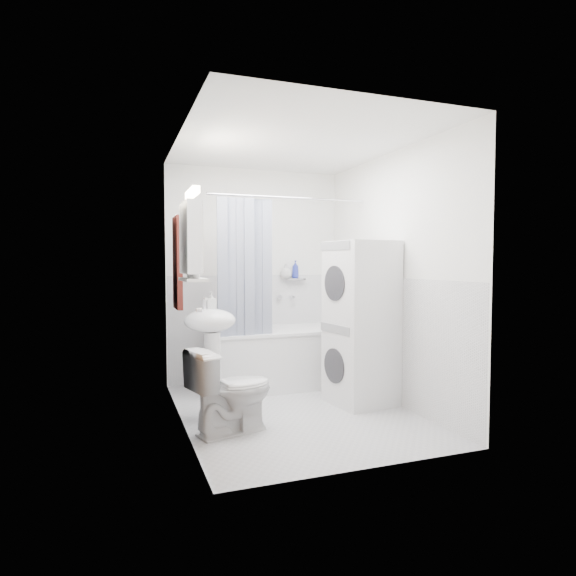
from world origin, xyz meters
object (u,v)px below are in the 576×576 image
object	(u,v)px
washer_dryer	(361,323)
toilet	(232,391)
bathtub	(285,354)
sink	(211,338)

from	to	relation	value
washer_dryer	toilet	distance (m)	1.46
washer_dryer	toilet	xyz separation A→B (m)	(-1.34, -0.36, -0.44)
bathtub	washer_dryer	xyz separation A→B (m)	(0.45, -0.89, 0.43)
bathtub	washer_dryer	distance (m)	1.08
bathtub	toilet	distance (m)	1.54
bathtub	washer_dryer	size ratio (longest dim) A/B	1.06
bathtub	toilet	size ratio (longest dim) A/B	2.42
sink	toilet	xyz separation A→B (m)	(0.09, -0.38, -0.37)
sink	washer_dryer	bearing A→B (deg)	-0.87
sink	toilet	bearing A→B (deg)	-76.86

